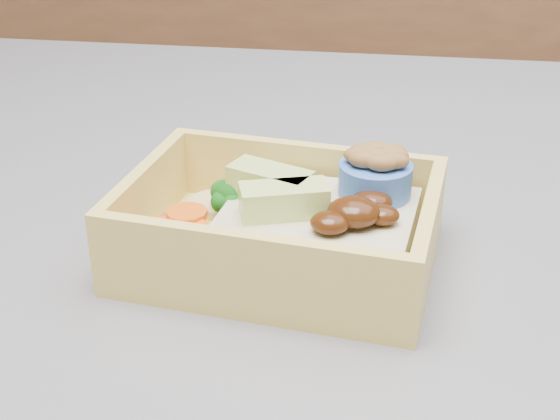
# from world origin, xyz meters

# --- Properties ---
(bento_box) EXTENTS (0.18, 0.14, 0.06)m
(bento_box) POSITION_xyz_m (0.06, -0.10, 0.94)
(bento_box) COLOR #E3C25D
(bento_box) RESTS_ON island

